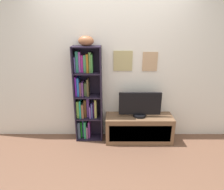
% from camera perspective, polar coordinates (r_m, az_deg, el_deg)
% --- Properties ---
extents(ground, '(5.20, 5.20, 0.04)m').
position_cam_1_polar(ground, '(2.87, 0.06, -22.88)').
color(ground, brown).
extents(back_wall, '(4.80, 0.08, 2.52)m').
position_cam_1_polar(back_wall, '(3.32, 0.00, 8.08)').
color(back_wall, silver).
rests_on(back_wall, ground).
extents(bookshelf, '(0.46, 0.25, 1.62)m').
position_cam_1_polar(bookshelf, '(3.36, -7.68, -0.57)').
color(bookshelf, black).
rests_on(bookshelf, ground).
extents(football, '(0.29, 0.23, 0.15)m').
position_cam_1_polar(football, '(3.13, -7.82, 15.28)').
color(football, '#945838').
rests_on(football, bookshelf).
extents(tv_stand, '(1.14, 0.38, 0.46)m').
position_cam_1_polar(tv_stand, '(3.49, 7.53, -9.52)').
color(tv_stand, brown).
rests_on(tv_stand, ground).
extents(television, '(0.70, 0.22, 0.43)m').
position_cam_1_polar(television, '(3.31, 7.86, -2.85)').
color(television, black).
rests_on(television, tv_stand).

